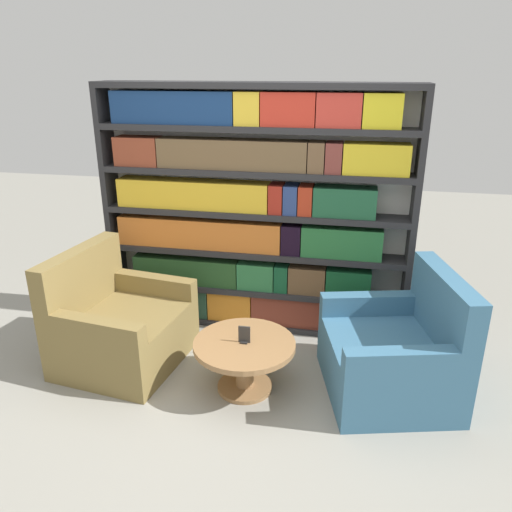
% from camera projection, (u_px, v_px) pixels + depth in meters
% --- Properties ---
extents(ground_plane, '(14.00, 14.00, 0.00)m').
position_uv_depth(ground_plane, '(218.00, 412.00, 3.43)').
color(ground_plane, gray).
extents(bookshelf, '(2.65, 0.30, 2.11)m').
position_uv_depth(bookshelf, '(252.00, 212.00, 4.27)').
color(bookshelf, silver).
rests_on(bookshelf, ground_plane).
extents(armchair_left, '(0.97, 1.04, 0.91)m').
position_uv_depth(armchair_left, '(119.00, 326.00, 3.95)').
color(armchair_left, olive).
rests_on(armchair_left, ground_plane).
extents(armchair_right, '(1.06, 1.11, 0.91)m').
position_uv_depth(armchair_right, '(395.00, 354.00, 3.57)').
color(armchair_right, '#386684').
rests_on(armchair_right, ground_plane).
extents(coffee_table, '(0.73, 0.73, 0.39)m').
position_uv_depth(coffee_table, '(245.00, 355.00, 3.59)').
color(coffee_table, olive).
rests_on(coffee_table, ground_plane).
extents(table_sign, '(0.08, 0.06, 0.13)m').
position_uv_depth(table_sign, '(244.00, 336.00, 3.53)').
color(table_sign, black).
rests_on(table_sign, coffee_table).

